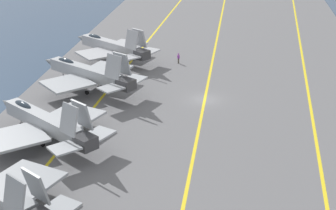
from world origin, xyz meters
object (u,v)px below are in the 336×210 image
parked_jet_third (88,73)px  parked_jet_fourth (112,46)px  parked_jet_second (45,122)px  crew_purple_vest (178,58)px

parked_jet_third → parked_jet_fourth: parked_jet_third is taller
parked_jet_second → crew_purple_vest: (29.27, -11.01, -1.36)m
parked_jet_second → parked_jet_third: (15.47, -0.27, 0.34)m
parked_jet_fourth → crew_purple_vest: 10.89m
parked_jet_third → parked_jet_fourth: bearing=0.3°
parked_jet_third → parked_jet_second: bearing=179.0°
parked_jet_third → crew_purple_vest: size_ratio=9.92×
parked_jet_fourth → crew_purple_vest: bearing=-90.1°
parked_jet_third → parked_jet_fourth: size_ratio=1.06×
parked_jet_second → parked_jet_fourth: parked_jet_second is taller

